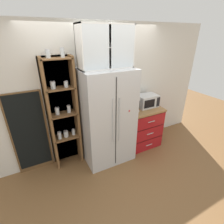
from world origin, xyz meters
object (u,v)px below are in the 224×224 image
Objects in this scene: mug_navy at (144,106)px; bottle_green at (143,103)px; coffee_maker at (133,103)px; refrigerator at (107,117)px; chalkboard_menu at (30,134)px; microwave at (147,101)px.

bottle_green is at bearing 95.00° from mug_navy.
coffee_maker is 2.76× the size of mug_navy.
refrigerator is 5.86× the size of coffee_maker.
refrigerator reaches higher than mug_navy.
bottle_green reaches higher than mug_navy.
chalkboard_menu is (-1.95, 0.26, -0.29)m from coffee_maker.
mug_navy is 0.07× the size of chalkboard_menu.
mug_navy is 0.46× the size of bottle_green.
coffee_maker is 1.99m from chalkboard_menu.
refrigerator is at bearing -177.10° from mug_navy.
coffee_maker is 0.28m from bottle_green.
mug_navy is (0.88, 0.04, 0.04)m from refrigerator.
microwave reaches higher than mug_navy.
chalkboard_menu is (-1.35, 0.31, -0.14)m from refrigerator.
chalkboard_menu is at bearing 166.84° from refrigerator.
mug_navy is at bearing 2.90° from refrigerator.
refrigerator is 16.20× the size of mug_navy.
refrigerator is 7.50× the size of bottle_green.
refrigerator is at bearing -174.70° from coffee_maker.
coffee_maker is at bearing -173.88° from microwave.
coffee_maker is 0.30m from mug_navy.
refrigerator is 1.39m from chalkboard_menu.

